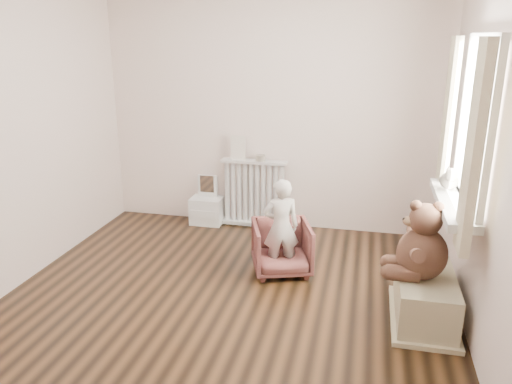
% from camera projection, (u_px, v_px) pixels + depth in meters
% --- Properties ---
extents(floor, '(3.60, 3.60, 0.01)m').
position_uv_depth(floor, '(225.00, 302.00, 3.99)').
color(floor, black).
rests_on(floor, ground).
extents(back_wall, '(3.60, 0.02, 2.60)m').
position_uv_depth(back_wall, '(271.00, 109.00, 5.27)').
color(back_wall, white).
rests_on(back_wall, ground).
extents(front_wall, '(3.60, 0.02, 2.60)m').
position_uv_depth(front_wall, '(88.00, 237.00, 1.93)').
color(front_wall, white).
rests_on(front_wall, ground).
extents(left_wall, '(0.02, 3.60, 2.60)m').
position_uv_depth(left_wall, '(6.00, 133.00, 3.99)').
color(left_wall, white).
rests_on(left_wall, ground).
extents(right_wall, '(0.02, 3.60, 2.60)m').
position_uv_depth(right_wall, '(489.00, 156.00, 3.22)').
color(right_wall, white).
rests_on(right_wall, ground).
extents(window, '(0.03, 0.90, 1.10)m').
position_uv_depth(window, '(477.00, 125.00, 3.46)').
color(window, white).
rests_on(window, right_wall).
extents(window_sill, '(0.22, 1.10, 0.06)m').
position_uv_depth(window_sill, '(453.00, 203.00, 3.65)').
color(window_sill, silver).
rests_on(window_sill, right_wall).
extents(curtain_left, '(0.06, 0.26, 1.30)m').
position_uv_depth(curtain_left, '(474.00, 150.00, 2.97)').
color(curtain_left, beige).
rests_on(curtain_left, right_wall).
extents(curtain_right, '(0.06, 0.26, 1.30)m').
position_uv_depth(curtain_right, '(448.00, 120.00, 4.03)').
color(curtain_right, beige).
rests_on(curtain_right, right_wall).
extents(radiator, '(0.72, 0.14, 0.76)m').
position_uv_depth(radiator, '(254.00, 193.00, 5.47)').
color(radiator, silver).
rests_on(radiator, floor).
extents(paper_doll, '(0.16, 0.01, 0.26)m').
position_uv_depth(paper_doll, '(238.00, 148.00, 5.36)').
color(paper_doll, beige).
rests_on(paper_doll, radiator).
extents(tin_a, '(0.10, 0.10, 0.06)m').
position_uv_depth(tin_a, '(260.00, 158.00, 5.33)').
color(tin_a, '#A59E8C').
rests_on(tin_a, radiator).
extents(toy_vanity, '(0.35, 0.25, 0.55)m').
position_uv_depth(toy_vanity, '(207.00, 200.00, 5.59)').
color(toy_vanity, silver).
rests_on(toy_vanity, floor).
extents(armchair, '(0.63, 0.64, 0.46)m').
position_uv_depth(armchair, '(282.00, 248.00, 4.45)').
color(armchair, brown).
rests_on(armchair, floor).
extents(child, '(0.37, 0.30, 0.86)m').
position_uv_depth(child, '(281.00, 227.00, 4.33)').
color(child, beige).
rests_on(child, armchair).
extents(toy_bench, '(0.41, 0.77, 0.36)m').
position_uv_depth(toy_bench, '(425.00, 295.00, 3.70)').
color(toy_bench, '#B8B08A').
rests_on(toy_bench, floor).
extents(teddy_bear, '(0.47, 0.36, 0.57)m').
position_uv_depth(teddy_bear, '(424.00, 238.00, 3.54)').
color(teddy_bear, '#3B2318').
rests_on(teddy_bear, toy_bench).
extents(plush_cat, '(0.14, 0.23, 0.19)m').
position_uv_depth(plush_cat, '(449.00, 177.00, 3.84)').
color(plush_cat, gray).
rests_on(plush_cat, window_sill).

